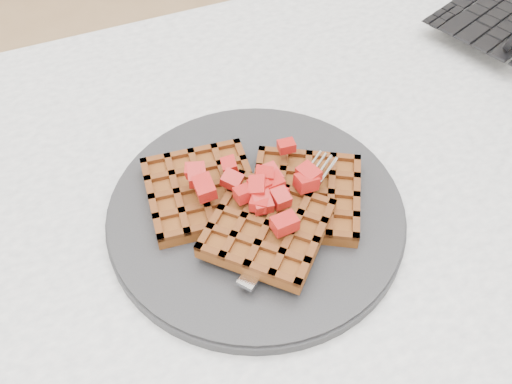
# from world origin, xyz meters

# --- Properties ---
(table) EXTENTS (1.20, 0.80, 0.75)m
(table) POSITION_xyz_m (0.00, 0.00, 0.64)
(table) COLOR white
(table) RESTS_ON ground
(plate) EXTENTS (0.30, 0.30, 0.02)m
(plate) POSITION_xyz_m (-0.16, 0.01, 0.76)
(plate) COLOR black
(plate) RESTS_ON table
(waffles) EXTENTS (0.23, 0.21, 0.03)m
(waffles) POSITION_xyz_m (-0.16, 0.01, 0.78)
(waffles) COLOR brown
(waffles) RESTS_ON plate
(strawberry_pile) EXTENTS (0.15, 0.15, 0.02)m
(strawberry_pile) POSITION_xyz_m (-0.16, 0.01, 0.80)
(strawberry_pile) COLOR #8B0707
(strawberry_pile) RESTS_ON waffles
(fork) EXTENTS (0.16, 0.13, 0.02)m
(fork) POSITION_xyz_m (-0.13, -0.02, 0.77)
(fork) COLOR silver
(fork) RESTS_ON plate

